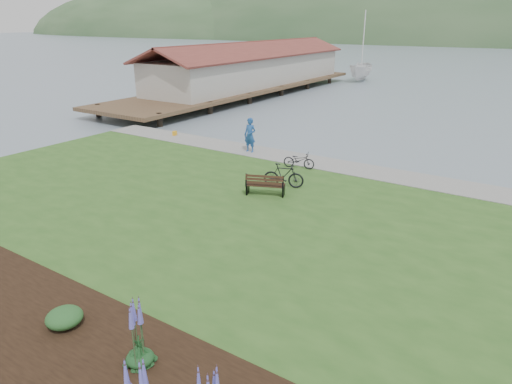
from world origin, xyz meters
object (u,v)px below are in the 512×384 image
at_px(bicycle_a, 299,160).
at_px(sailboat, 360,81).
at_px(park_bench, 265,184).
at_px(person, 250,132).

xyz_separation_m(bicycle_a, sailboat, (-11.69, 38.66, -0.82)).
relative_size(park_bench, sailboat, 0.06).
bearing_deg(park_bench, sailboat, 83.59).
height_order(person, bicycle_a, person).
relative_size(person, bicycle_a, 1.43).
xyz_separation_m(person, bicycle_a, (3.76, -1.13, -0.73)).
height_order(park_bench, sailboat, sailboat).
bearing_deg(sailboat, park_bench, -80.99).
distance_m(bicycle_a, sailboat, 40.40).
bearing_deg(bicycle_a, sailboat, 4.33).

